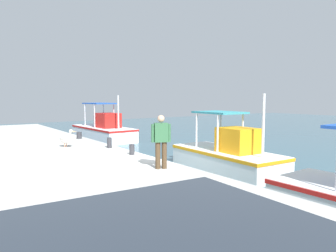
% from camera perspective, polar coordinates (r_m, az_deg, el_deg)
% --- Properties ---
extents(quay_pier, '(36.00, 10.00, 0.80)m').
position_cam_1_polar(quay_pier, '(10.41, -27.82, -9.84)').
color(quay_pier, '#B2B2AD').
rests_on(quay_pier, ground).
extents(fishing_boat_nearest, '(6.32, 2.42, 3.16)m').
position_cam_1_polar(fishing_boat_nearest, '(22.92, -11.63, -0.77)').
color(fishing_boat_nearest, white).
rests_on(fishing_boat_nearest, ground).
extents(fishing_boat_second, '(5.21, 2.27, 3.14)m').
position_cam_1_polar(fishing_boat_second, '(13.17, 10.78, -5.26)').
color(fishing_boat_second, white).
rests_on(fishing_boat_second, ground).
extents(pelican, '(0.92, 0.68, 0.82)m').
position_cam_1_polar(pelican, '(14.63, -18.02, -2.14)').
color(pelican, tan).
rests_on(pelican, quay_pier).
extents(fisherman_standing, '(0.39, 0.57, 1.66)m').
position_cam_1_polar(fisherman_standing, '(9.66, -1.28, -2.43)').
color(fisherman_standing, '#4C3823').
rests_on(fisherman_standing, quay_pier).
extents(mooring_bollard_nearest, '(0.27, 0.27, 0.36)m').
position_cam_1_polar(mooring_bollard_nearest, '(17.53, -15.83, -1.64)').
color(mooring_bollard_nearest, '#333338').
rests_on(mooring_bollard_nearest, quay_pier).
extents(mooring_bollard_second, '(0.20, 0.20, 0.45)m').
position_cam_1_polar(mooring_bollard_second, '(14.00, -10.60, -3.01)').
color(mooring_bollard_second, '#333338').
rests_on(mooring_bollard_second, quay_pier).
extents(mooring_bollard_third, '(0.20, 0.20, 0.41)m').
position_cam_1_polar(mooring_bollard_third, '(12.20, -6.58, -4.25)').
color(mooring_bollard_third, '#333338').
rests_on(mooring_bollard_third, quay_pier).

